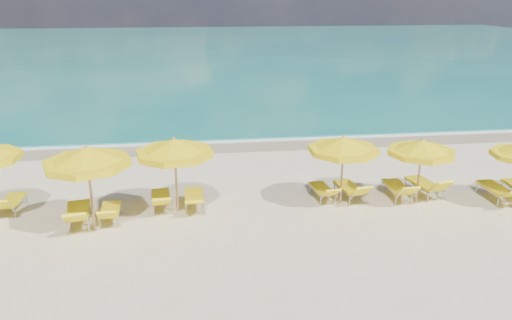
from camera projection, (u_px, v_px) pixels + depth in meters
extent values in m
plane|color=beige|center=(262.00, 211.00, 15.86)|extent=(120.00, 120.00, 0.00)
cube|color=#136D61|center=(207.00, 49.00, 60.98)|extent=(120.00, 80.00, 0.30)
cube|color=tan|center=(239.00, 144.00, 22.82)|extent=(120.00, 2.60, 0.01)
cube|color=white|center=(238.00, 139.00, 23.57)|extent=(120.00, 1.20, 0.03)
cube|color=white|center=(129.00, 104.00, 31.11)|extent=(14.00, 0.36, 0.05)
cube|color=white|center=(320.00, 80.00, 39.39)|extent=(18.00, 0.30, 0.05)
cylinder|color=tan|center=(90.00, 189.00, 14.38)|extent=(0.08, 0.08, 2.42)
cone|color=yellow|center=(87.00, 155.00, 14.05)|extent=(2.59, 2.59, 0.48)
cylinder|color=yellow|center=(88.00, 163.00, 14.13)|extent=(2.62, 2.62, 0.19)
sphere|color=tan|center=(86.00, 147.00, 13.97)|extent=(0.11, 0.11, 0.11)
cylinder|color=tan|center=(176.00, 176.00, 15.45)|extent=(0.07, 0.07, 2.35)
cone|color=yellow|center=(174.00, 146.00, 15.14)|extent=(2.86, 2.86, 0.47)
cylinder|color=yellow|center=(175.00, 153.00, 15.21)|extent=(2.89, 2.89, 0.19)
sphere|color=tan|center=(174.00, 139.00, 15.06)|extent=(0.10, 0.10, 0.10)
cylinder|color=tan|center=(342.00, 171.00, 16.10)|extent=(0.07, 0.07, 2.22)
cone|color=yellow|center=(344.00, 144.00, 15.81)|extent=(2.94, 2.94, 0.44)
cylinder|color=yellow|center=(343.00, 150.00, 15.87)|extent=(2.97, 2.97, 0.18)
sphere|color=tan|center=(344.00, 137.00, 15.73)|extent=(0.10, 0.10, 0.10)
cylinder|color=tan|center=(419.00, 172.00, 16.13)|extent=(0.07, 0.07, 2.12)
cone|color=yellow|center=(422.00, 146.00, 15.84)|extent=(2.41, 2.41, 0.42)
cylinder|color=yellow|center=(421.00, 152.00, 15.91)|extent=(2.43, 2.43, 0.17)
sphere|color=tan|center=(423.00, 140.00, 15.77)|extent=(0.09, 0.09, 0.09)
cube|color=yellow|center=(12.00, 200.00, 15.76)|extent=(0.56, 1.24, 0.08)
cube|color=yellow|center=(2.00, 205.00, 14.92)|extent=(0.55, 0.48, 0.45)
cube|color=yellow|center=(78.00, 210.00, 14.88)|extent=(0.86, 1.52, 0.09)
cube|color=yellow|center=(75.00, 218.00, 13.91)|extent=(0.73, 0.69, 0.48)
cube|color=yellow|center=(110.00, 209.00, 15.11)|extent=(0.60, 1.22, 0.07)
cube|color=yellow|center=(107.00, 215.00, 14.29)|extent=(0.56, 0.50, 0.42)
cube|color=yellow|center=(161.00, 196.00, 16.03)|extent=(0.67, 1.31, 0.08)
cube|color=yellow|center=(161.00, 202.00, 15.17)|extent=(0.60, 0.57, 0.41)
cube|color=yellow|center=(194.00, 195.00, 16.10)|extent=(0.58, 1.29, 0.08)
cube|color=yellow|center=(194.00, 202.00, 15.21)|extent=(0.58, 0.58, 0.33)
cube|color=yellow|center=(322.00, 188.00, 16.73)|extent=(0.66, 1.24, 0.07)
cube|color=yellow|center=(331.00, 193.00, 15.93)|extent=(0.58, 0.54, 0.40)
cube|color=yellow|center=(349.00, 187.00, 16.75)|extent=(0.76, 1.37, 0.08)
cube|color=yellow|center=(361.00, 191.00, 15.88)|extent=(0.65, 0.59, 0.47)
cube|color=yellow|center=(397.00, 186.00, 16.80)|extent=(0.62, 1.34, 0.08)
cube|color=yellow|center=(408.00, 191.00, 15.88)|extent=(0.60, 0.55, 0.46)
cube|color=yellow|center=(423.00, 183.00, 17.04)|extent=(0.85, 1.47, 0.09)
cube|color=yellow|center=(441.00, 186.00, 16.13)|extent=(0.70, 0.61, 0.52)
cube|color=yellow|center=(495.00, 188.00, 16.65)|extent=(0.61, 1.37, 0.08)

